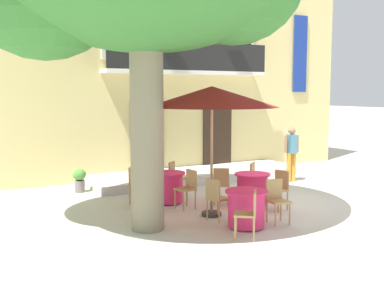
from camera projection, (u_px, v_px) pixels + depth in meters
name	position (u px, v px, depth m)	size (l,w,h in m)	color
ground_plane	(283.00, 205.00, 11.36)	(120.00, 120.00, 0.00)	beige
building_facade	(158.00, 63.00, 16.99)	(13.00, 5.09, 7.50)	#DBC67F
entrance_step_platform	(198.00, 175.00, 14.76)	(6.93, 2.05, 0.25)	silver
cafe_table_near_tree	(252.00, 188.00, 11.39)	(0.86, 0.86, 0.76)	#E52D66
cafe_chair_near_tree_0	(221.00, 183.00, 11.36)	(0.55, 0.55, 0.91)	tan
cafe_chair_near_tree_1	(279.00, 187.00, 10.88)	(0.49, 0.49, 0.91)	tan
cafe_chair_near_tree_2	(256.00, 177.00, 12.10)	(0.56, 0.56, 0.91)	tan
cafe_table_middle	(246.00, 208.00, 9.44)	(0.86, 0.86, 0.76)	#E52D66
cafe_chair_middle_0	(216.00, 196.00, 9.90)	(0.50, 0.50, 0.91)	tan
cafe_chair_middle_1	(249.00, 211.00, 8.68)	(0.56, 0.56, 0.91)	tan
cafe_chair_middle_2	(277.00, 198.00, 9.77)	(0.44, 0.44, 0.91)	tan
cafe_table_front	(168.00, 187.00, 11.54)	(0.86, 0.86, 0.76)	#E52D66
cafe_chair_front_0	(188.00, 186.00, 10.97)	(0.45, 0.45, 0.91)	tan
cafe_chair_front_1	(175.00, 176.00, 12.26)	(0.57, 0.57, 0.91)	tan
cafe_chair_front_2	(137.00, 182.00, 11.45)	(0.54, 0.54, 0.91)	tan
cafe_umbrella	(212.00, 97.00, 10.09)	(2.90, 2.90, 2.85)	#997A56
ground_planter_left	(80.00, 179.00, 12.75)	(0.35, 0.35, 0.65)	slate
pedestrian_near_entrance	(291.00, 151.00, 14.22)	(0.53, 0.38, 1.67)	gold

